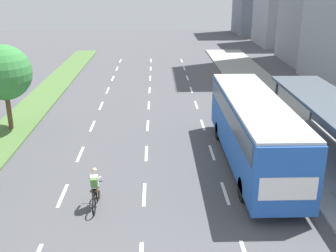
% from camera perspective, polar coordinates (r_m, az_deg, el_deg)
% --- Properties ---
extents(median_strip, '(2.60, 52.00, 0.12)m').
position_cam_1_polar(median_strip, '(29.53, -19.09, 1.69)').
color(median_strip, '#4C7038').
rests_on(median_strip, ground).
extents(sidewalk_right, '(4.50, 52.00, 0.15)m').
position_cam_1_polar(sidewalk_right, '(29.47, 15.53, 2.06)').
color(sidewalk_right, gray).
rests_on(sidewalk_right, ground).
extents(lane_divider_left, '(0.14, 45.92, 0.01)m').
position_cam_1_polar(lane_divider_left, '(26.09, -10.56, 0.01)').
color(lane_divider_left, white).
rests_on(lane_divider_left, ground).
extents(lane_divider_center, '(0.14, 45.92, 0.01)m').
position_cam_1_polar(lane_divider_center, '(25.78, -2.85, 0.08)').
color(lane_divider_center, white).
rests_on(lane_divider_center, ground).
extents(lane_divider_right, '(0.14, 45.92, 0.01)m').
position_cam_1_polar(lane_divider_right, '(25.94, 4.90, 0.16)').
color(lane_divider_right, white).
rests_on(lane_divider_right, ground).
extents(bus, '(2.54, 11.29, 3.37)m').
position_cam_1_polar(bus, '(20.11, 11.88, 0.13)').
color(bus, '#2356B2').
rests_on(bus, ground).
extents(cyclist, '(0.46, 1.82, 1.71)m').
position_cam_1_polar(cyclist, '(16.69, -10.17, -8.81)').
color(cyclist, black).
rests_on(cyclist, ground).
extents(median_tree_third, '(3.25, 3.25, 5.10)m').
position_cam_1_polar(median_tree_third, '(25.78, -22.03, 6.93)').
color(median_tree_third, brown).
rests_on(median_tree_third, median_strip).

